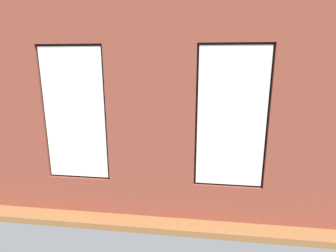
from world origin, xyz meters
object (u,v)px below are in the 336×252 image
object	(u,v)px
tv_flatscreen	(58,124)
potted_plant_between_couches	(250,163)
remote_gray	(175,140)
papasan_chair	(142,126)
cup_ceramic	(166,136)
potted_plant_corner_far_left	(306,150)
potted_plant_by_left_couch	(241,135)
table_plant_small	(171,135)
potted_plant_near_tv	(56,145)
couch_by_window	(165,177)
media_console	(60,150)
potted_plant_corner_near_left	(258,125)
coffee_table	(171,141)
candle_jar	(185,136)
potted_plant_beside_window_right	(66,164)
remote_silver	(156,140)
potted_plant_foreground_right	(104,119)
couch_left	(267,152)

from	to	relation	value
tv_flatscreen	potted_plant_between_couches	distance (m)	4.37
remote_gray	papasan_chair	size ratio (longest dim) A/B	0.16
cup_ceramic	potted_plant_corner_far_left	size ratio (longest dim) A/B	0.07
cup_ceramic	potted_plant_by_left_couch	size ratio (longest dim) A/B	0.19
table_plant_small	papasan_chair	bearing A→B (deg)	-48.88
potted_plant_near_tv	cup_ceramic	bearing A→B (deg)	-133.98
couch_by_window	media_console	bearing A→B (deg)	-25.67
potted_plant_near_tv	potted_plant_corner_near_left	bearing A→B (deg)	-143.56
potted_plant_near_tv	potted_plant_corner_near_left	size ratio (longest dim) A/B	1.73
potted_plant_between_couches	papasan_chair	bearing A→B (deg)	-50.90
potted_plant_between_couches	cup_ceramic	bearing A→B (deg)	-50.95
potted_plant_corner_near_left	coffee_table	bearing A→B (deg)	30.90
candle_jar	potted_plant_by_left_couch	bearing A→B (deg)	-155.12
potted_plant_beside_window_right	potted_plant_corner_far_left	xyz separation A→B (m)	(-4.08, -0.01, 0.45)
remote_silver	potted_plant_foreground_right	world-z (taller)	potted_plant_foreground_right
coffee_table	candle_jar	bearing A→B (deg)	-156.31
couch_left	coffee_table	size ratio (longest dim) A/B	1.37
couch_by_window	tv_flatscreen	world-z (taller)	tv_flatscreen
remote_silver	potted_plant_by_left_couch	size ratio (longest dim) A/B	0.33
media_console	papasan_chair	world-z (taller)	papasan_chair
couch_left	candle_jar	size ratio (longest dim) A/B	14.66
candle_jar	potted_plant_beside_window_right	distance (m)	3.09
couch_by_window	candle_jar	world-z (taller)	couch_by_window
couch_left	potted_plant_corner_near_left	bearing A→B (deg)	174.83
couch_left	papasan_chair	bearing A→B (deg)	-117.19
couch_left	potted_plant_near_tv	world-z (taller)	potted_plant_near_tv
remote_silver	potted_plant_corner_far_left	distance (m)	3.50
table_plant_small	tv_flatscreen	world-z (taller)	tv_flatscreen
potted_plant_near_tv	potted_plant_beside_window_right	bearing A→B (deg)	137.34
remote_silver	potted_plant_near_tv	distance (m)	2.41
potted_plant_foreground_right	candle_jar	bearing A→B (deg)	154.81
couch_by_window	papasan_chair	world-z (taller)	couch_by_window
tv_flatscreen	potted_plant_by_left_couch	distance (m)	4.78
remote_gray	media_console	size ratio (longest dim) A/B	0.14
potted_plant_corner_near_left	couch_left	bearing A→B (deg)	85.48
cup_ceramic	table_plant_small	xyz separation A→B (m)	(-0.16, 0.11, 0.05)
table_plant_small	remote_gray	world-z (taller)	table_plant_small
potted_plant_foreground_right	potted_plant_by_left_couch	bearing A→B (deg)	172.61
remote_gray	potted_plant_foreground_right	xyz separation A→B (m)	(2.39, -1.52, 0.15)
potted_plant_corner_far_left	potted_plant_near_tv	bearing A→B (deg)	-4.22
media_console	potted_plant_between_couches	size ratio (longest dim) A/B	1.12
cup_ceramic	remote_gray	world-z (taller)	cup_ceramic
remote_gray	potted_plant_corner_far_left	distance (m)	3.13
couch_left	remote_gray	distance (m)	2.19
potted_plant_near_tv	remote_silver	bearing A→B (deg)	-134.15
cup_ceramic	remote_gray	size ratio (longest dim) A/B	0.58
couch_left	cup_ceramic	size ratio (longest dim) A/B	17.68
remote_silver	potted_plant_between_couches	size ratio (longest dim) A/B	0.15
remote_silver	tv_flatscreen	distance (m)	2.36
tv_flatscreen	papasan_chair	distance (m)	2.55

